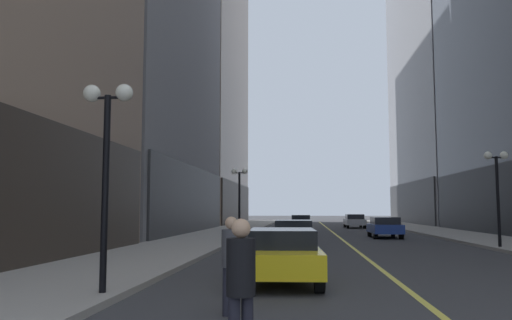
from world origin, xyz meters
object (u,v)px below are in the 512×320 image
object	(u,v)px
car_yellow	(283,253)
car_grey	(301,222)
car_blue	(385,226)
car_silver	(354,220)
pedestrian_with_orange_bag	(231,257)
street_lamp_left_near	(107,140)
street_lamp_right_mid	(497,177)
pedestrian_in_black_coat	(241,281)
car_white	(294,233)
street_lamp_left_far	(239,187)

from	to	relation	value
car_yellow	car_grey	world-z (taller)	same
car_blue	car_silver	size ratio (longest dim) A/B	0.92
car_grey	pedestrian_with_orange_bag	size ratio (longest dim) A/B	2.70
car_grey	pedestrian_with_orange_bag	distance (m)	34.47
street_lamp_left_near	street_lamp_right_mid	xyz separation A→B (m)	(12.80, 13.67, 0.00)
pedestrian_in_black_coat	pedestrian_with_orange_bag	size ratio (longest dim) A/B	1.01
pedestrian_with_orange_bag	street_lamp_left_near	xyz separation A→B (m)	(-2.79, 1.25, 2.27)
car_blue	pedestrian_in_black_coat	size ratio (longest dim) A/B	2.44
car_white	street_lamp_right_mid	world-z (taller)	street_lamp_right_mid
car_yellow	car_white	bearing A→B (deg)	89.39
car_blue	street_lamp_left_far	distance (m)	9.60
street_lamp_left_near	car_silver	bearing A→B (deg)	77.30
pedestrian_with_orange_bag	car_white	bearing A→B (deg)	86.64
car_blue	street_lamp_left_far	size ratio (longest dim) A/B	0.95
pedestrian_in_black_coat	street_lamp_left_near	xyz separation A→B (m)	(-3.32, 4.21, 2.25)
car_grey	street_lamp_left_far	xyz separation A→B (m)	(-3.90, -10.79, 2.54)
pedestrian_in_black_coat	street_lamp_right_mid	world-z (taller)	street_lamp_right_mid
car_silver	street_lamp_left_far	size ratio (longest dim) A/B	1.03
street_lamp_left_far	car_white	bearing A→B (deg)	-68.36
car_white	street_lamp_left_near	world-z (taller)	street_lamp_left_near
car_yellow	street_lamp_right_mid	bearing A→B (deg)	49.60
car_grey	pedestrian_in_black_coat	bearing A→B (deg)	-90.89
street_lamp_left_near	street_lamp_right_mid	world-z (taller)	same
car_blue	street_lamp_left_near	world-z (taller)	street_lamp_left_near
pedestrian_with_orange_bag	street_lamp_right_mid	distance (m)	18.10
car_yellow	car_blue	distance (m)	21.08
street_lamp_left_near	pedestrian_in_black_coat	bearing A→B (deg)	-51.71
car_blue	street_lamp_left_near	xyz separation A→B (m)	(-9.24, -23.07, 2.54)
street_lamp_left_near	car_grey	bearing A→B (deg)	83.29
car_grey	car_yellow	bearing A→B (deg)	-90.70
car_yellow	street_lamp_right_mid	distance (m)	14.53
pedestrian_in_black_coat	street_lamp_left_far	xyz separation A→B (m)	(-3.32, 26.63, 2.25)
car_blue	pedestrian_with_orange_bag	distance (m)	25.16
car_white	street_lamp_left_far	world-z (taller)	street_lamp_left_far
car_blue	street_lamp_left_near	distance (m)	24.98
car_yellow	pedestrian_with_orange_bag	size ratio (longest dim) A/B	2.53
car_silver	car_white	bearing A→B (deg)	-101.36
car_yellow	street_lamp_left_far	distance (m)	20.12
car_blue	street_lamp_right_mid	size ratio (longest dim) A/B	0.95
pedestrian_in_black_coat	pedestrian_with_orange_bag	distance (m)	3.01
car_yellow	car_white	size ratio (longest dim) A/B	1.02
car_blue	street_lamp_right_mid	distance (m)	10.37
car_yellow	street_lamp_right_mid	size ratio (longest dim) A/B	0.97
car_white	car_blue	size ratio (longest dim) A/B	1.00
pedestrian_in_black_coat	street_lamp_left_near	size ratio (longest dim) A/B	0.39
street_lamp_left_far	street_lamp_right_mid	xyz separation A→B (m)	(12.80, -8.75, 0.00)
car_yellow	street_lamp_right_mid	world-z (taller)	street_lamp_right_mid
car_grey	pedestrian_in_black_coat	size ratio (longest dim) A/B	2.67
car_silver	street_lamp_right_mid	size ratio (longest dim) A/B	1.03
car_white	street_lamp_left_far	size ratio (longest dim) A/B	0.95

